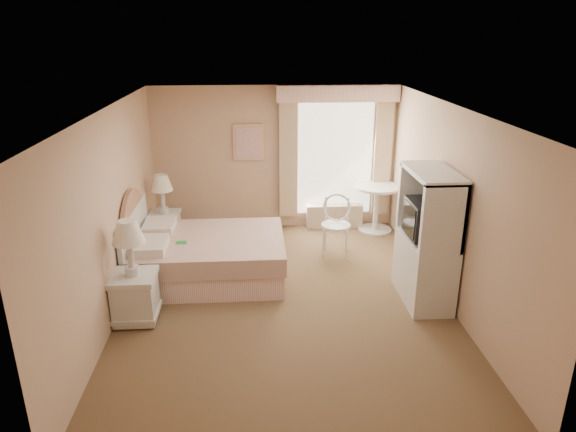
{
  "coord_description": "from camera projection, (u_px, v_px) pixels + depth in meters",
  "views": [
    {
      "loc": [
        -0.37,
        -5.96,
        3.36
      ],
      "look_at": [
        0.06,
        0.3,
        1.08
      ],
      "focal_mm": 32.0,
      "sensor_mm": 36.0,
      "label": 1
    }
  ],
  "objects": [
    {
      "name": "room",
      "position": [
        285.0,
        211.0,
        6.33
      ],
      "size": [
        4.21,
        5.51,
        2.51
      ],
      "color": "brown",
      "rests_on": "ground"
    },
    {
      "name": "window",
      "position": [
        336.0,
        154.0,
        8.86
      ],
      "size": [
        2.05,
        0.22,
        2.51
      ],
      "color": "white",
      "rests_on": "room"
    },
    {
      "name": "framed_art",
      "position": [
        249.0,
        142.0,
        8.74
      ],
      "size": [
        0.52,
        0.04,
        0.62
      ],
      "color": "#D9AB85",
      "rests_on": "room"
    },
    {
      "name": "bed",
      "position": [
        203.0,
        255.0,
        7.28
      ],
      "size": [
        2.1,
        1.61,
        1.42
      ],
      "color": "#E09991",
      "rests_on": "room"
    },
    {
      "name": "nightstand_near",
      "position": [
        134.0,
        285.0,
        6.14
      ],
      "size": [
        0.53,
        0.53,
        1.28
      ],
      "color": "white",
      "rests_on": "room"
    },
    {
      "name": "nightstand_far",
      "position": [
        164.0,
        220.0,
        8.33
      ],
      "size": [
        0.49,
        0.49,
        1.19
      ],
      "color": "white",
      "rests_on": "room"
    },
    {
      "name": "round_table",
      "position": [
        376.0,
        201.0,
        8.93
      ],
      "size": [
        0.78,
        0.78,
        0.83
      ],
      "color": "silver",
      "rests_on": "room"
    },
    {
      "name": "cafe_chair",
      "position": [
        336.0,
        220.0,
        8.05
      ],
      "size": [
        0.54,
        0.54,
        0.95
      ],
      "rotation": [
        0.0,
        0.0,
        -0.21
      ],
      "color": "silver",
      "rests_on": "room"
    },
    {
      "name": "armoire",
      "position": [
        426.0,
        248.0,
        6.57
      ],
      "size": [
        0.53,
        1.05,
        1.75
      ],
      "color": "white",
      "rests_on": "room"
    }
  ]
}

